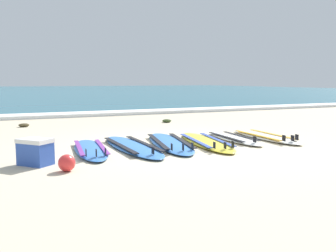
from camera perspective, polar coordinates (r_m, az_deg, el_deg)
ground_plane at (r=6.89m, az=1.19°, el=-3.09°), size 80.00×80.00×0.00m
sea at (r=42.38m, az=-20.57°, el=4.96°), size 80.00×60.00×0.10m
wave_foam_strip at (r=13.16m, az=-11.47°, el=1.82°), size 80.00×1.04×0.11m
surfboard_0 at (r=6.55m, az=-11.64°, el=-3.45°), size 0.78×2.16×0.18m
surfboard_1 at (r=6.73m, az=-5.47°, el=-3.05°), size 0.63×2.52×0.18m
surfboard_2 at (r=7.07m, az=0.26°, el=-2.54°), size 1.16×2.62×0.18m
surfboard_3 at (r=7.21m, az=5.70°, el=-2.38°), size 1.02×2.49×0.18m
surfboard_4 at (r=7.71m, az=9.88°, el=-1.85°), size 0.61×1.96×0.18m
surfboard_5 at (r=8.09m, az=14.45°, el=-1.55°), size 0.65×2.21×0.18m
cooler_box at (r=5.69m, az=-19.45°, el=-3.68°), size 0.53×0.55×0.38m
beach_ball at (r=5.18m, az=-15.08°, el=-5.42°), size 0.23×0.23×0.23m
seaweed_clump_near_shoreline at (r=10.42m, az=-20.98°, el=0.13°), size 0.27×0.21×0.09m
seaweed_clump_mid_sand at (r=10.75m, az=-0.20°, el=0.78°), size 0.27×0.21×0.09m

